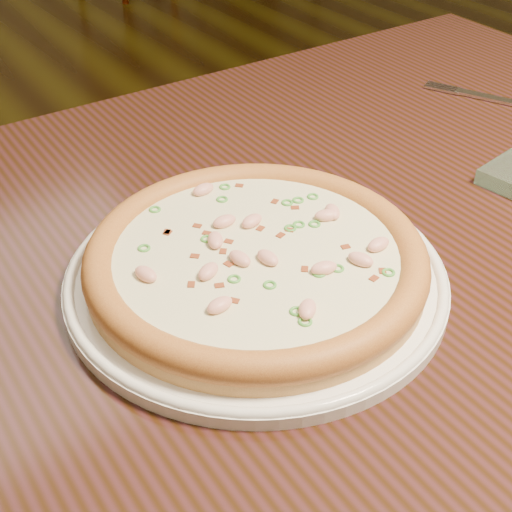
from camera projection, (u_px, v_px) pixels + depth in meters
ground at (269, 498)px, 1.34m from camera, size 9.00×9.00×0.00m
hero_table at (320, 291)px, 0.80m from camera, size 1.20×0.80×0.75m
plate at (256, 275)px, 0.65m from camera, size 0.35×0.35×0.02m
pizza at (256, 259)px, 0.64m from camera, size 0.31×0.31×0.03m
fork at (491, 98)px, 0.98m from camera, size 0.09×0.17×0.00m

